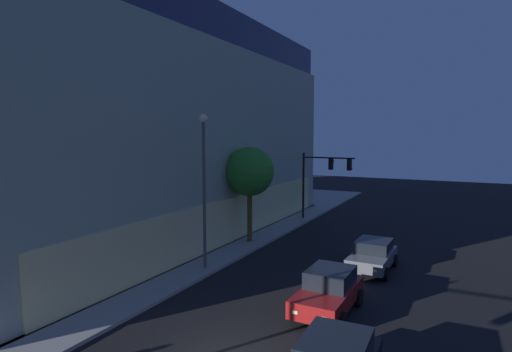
{
  "coord_description": "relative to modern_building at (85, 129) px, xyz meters",
  "views": [
    {
      "loc": [
        -10.49,
        -6.21,
        7.08
      ],
      "look_at": [
        8.39,
        3.43,
        4.99
      ],
      "focal_mm": 29.03,
      "sensor_mm": 36.0,
      "label": 1
    }
  ],
  "objects": [
    {
      "name": "car_red",
      "position": [
        -7.39,
        -22.15,
        -6.68
      ],
      "size": [
        4.16,
        2.15,
        1.72
      ],
      "color": "maroon",
      "rests_on": "ground"
    },
    {
      "name": "modern_building",
      "position": [
        0.0,
        0.0,
        0.0
      ],
      "size": [
        32.37,
        27.12,
        15.22
      ],
      "color": "#4C4C51",
      "rests_on": "ground"
    },
    {
      "name": "car_grey",
      "position": [
        -1.23,
        -22.65,
        -6.75
      ],
      "size": [
        4.05,
        2.18,
        1.55
      ],
      "color": "slate",
      "rests_on": "ground"
    },
    {
      "name": "street_lamp_sidewalk",
      "position": [
        -5.35,
        -14.83,
        -2.37
      ],
      "size": [
        0.44,
        0.44,
        8.01
      ],
      "color": "#505050",
      "rests_on": "sidewalk_corner"
    },
    {
      "name": "traffic_light_far_corner",
      "position": [
        9.34,
        -16.47,
        -3.46
      ],
      "size": [
        0.49,
        4.43,
        5.51
      ],
      "color": "black",
      "rests_on": "sidewalk_corner"
    },
    {
      "name": "sidewalk_tree",
      "position": [
        0.55,
        -14.36,
        -2.82
      ],
      "size": [
        3.21,
        3.21,
        6.21
      ],
      "color": "#4F461E",
      "rests_on": "sidewalk_corner"
    }
  ]
}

